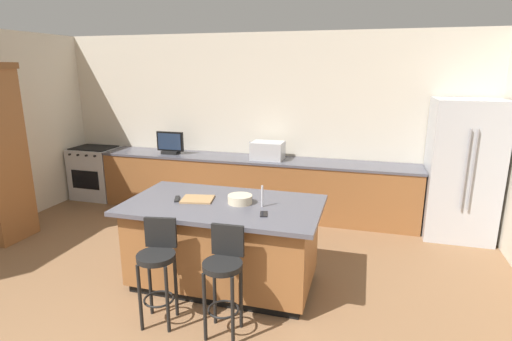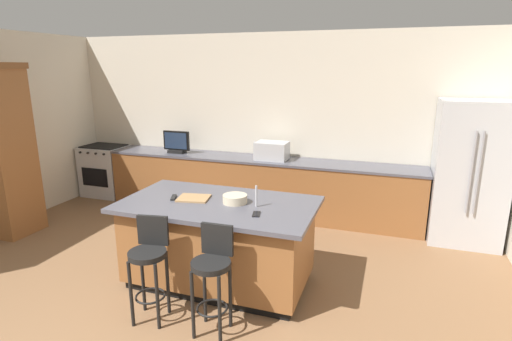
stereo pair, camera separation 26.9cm
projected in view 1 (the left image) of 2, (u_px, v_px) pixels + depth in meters
name	position (u px, v px, depth m)	size (l,w,h in m)	color
wall_back	(262.00, 123.00, 6.42)	(7.26, 0.12, 2.78)	beige
counter_back	(253.00, 186.00, 6.32)	(5.01, 0.62, 0.89)	brown
kitchen_island	(224.00, 243.00, 4.22)	(2.02, 1.13, 0.91)	black
refrigerator	(462.00, 170.00, 5.34)	(0.86, 0.80, 1.87)	#B7BABF
range_oven	(96.00, 173.00, 7.08)	(0.75, 0.63, 0.91)	#B7BABF
microwave	(268.00, 151.00, 6.11)	(0.48, 0.36, 0.27)	#B7BABF
tv_monitor	(170.00, 144.00, 6.48)	(0.45, 0.16, 0.36)	black
sink_faucet_back	(250.00, 149.00, 6.29)	(0.02, 0.02, 0.24)	#B2B2B7
sink_faucet_island	(262.00, 196.00, 3.97)	(0.02, 0.02, 0.22)	#B2B2B7
bar_stool_left	(158.00, 263.00, 3.55)	(0.34, 0.36, 0.96)	black
bar_stool_right	(224.00, 272.00, 3.39)	(0.34, 0.34, 0.96)	black
fruit_bowl	(240.00, 199.00, 4.09)	(0.25, 0.25, 0.09)	beige
cell_phone	(264.00, 214.00, 3.79)	(0.07, 0.15, 0.01)	black
tv_remote	(177.00, 199.00, 4.20)	(0.04, 0.17, 0.02)	black
cutting_board	(198.00, 199.00, 4.20)	(0.32, 0.27, 0.02)	#A87F51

